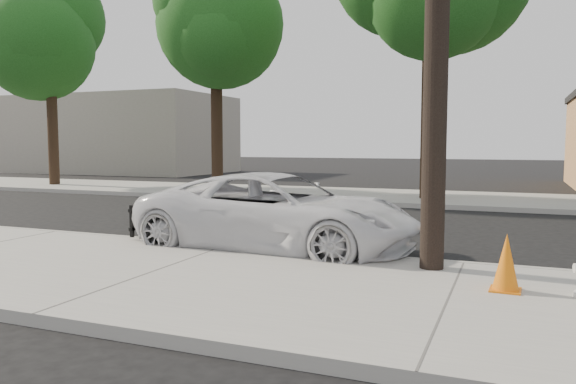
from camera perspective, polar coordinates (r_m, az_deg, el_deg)
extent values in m
plane|color=black|center=(11.97, -1.22, -4.36)|extent=(120.00, 120.00, 0.00)
cube|color=gray|center=(8.26, -13.22, -8.24)|extent=(90.00, 4.40, 0.15)
cube|color=gray|center=(19.99, 8.46, -0.43)|extent=(90.00, 5.00, 0.15)
cube|color=#9E9B93|center=(10.09, -5.96, -5.72)|extent=(90.00, 0.12, 0.16)
cube|color=gray|center=(39.50, -16.67, 5.59)|extent=(14.00, 8.00, 5.00)
cylinder|color=black|center=(26.53, -22.78, 5.59)|extent=(0.44, 0.44, 4.50)
sphere|color=#174313|center=(26.86, -23.05, 13.61)|extent=(4.50, 4.50, 4.50)
sphere|color=#174313|center=(26.35, -22.91, 16.45)|extent=(3.60, 3.60, 3.60)
cylinder|color=black|center=(21.83, -7.23, 5.82)|extent=(0.44, 0.44, 4.25)
sphere|color=#174313|center=(22.17, -7.33, 14.97)|extent=(4.20, 4.20, 4.20)
sphere|color=#174313|center=(21.77, -6.59, 18.17)|extent=(3.36, 3.36, 3.36)
cylinder|color=black|center=(18.85, 14.00, 6.61)|extent=(0.44, 0.44, 4.75)
imported|color=white|center=(10.06, -1.08, -2.08)|extent=(5.20, 2.61, 1.41)
cube|color=orange|center=(7.44, 21.21, -9.24)|extent=(0.38, 0.38, 0.02)
cone|color=orange|center=(7.36, 21.29, -6.66)|extent=(0.34, 0.34, 0.70)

